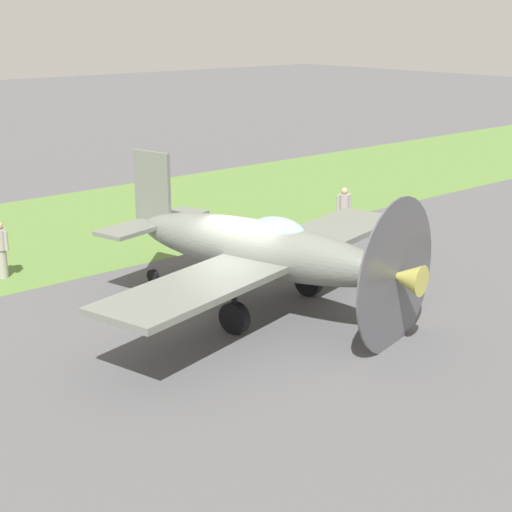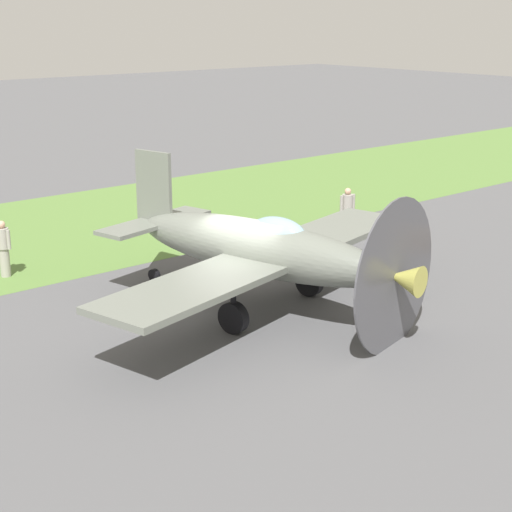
# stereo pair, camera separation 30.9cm
# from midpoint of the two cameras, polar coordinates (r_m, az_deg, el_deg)

# --- Properties ---
(ground_plane) EXTENTS (160.00, 160.00, 0.00)m
(ground_plane) POSITION_cam_midpoint_polar(r_m,az_deg,el_deg) (21.20, -1.63, -3.91)
(ground_plane) COLOR #515154
(grass_verge) EXTENTS (120.00, 11.00, 0.01)m
(grass_verge) POSITION_cam_midpoint_polar(r_m,az_deg,el_deg) (29.87, -14.62, 1.75)
(grass_verge) COLOR #567A38
(grass_verge) RESTS_ON ground
(airplane_lead) EXTENTS (11.47, 9.18, 4.07)m
(airplane_lead) POSITION_cam_midpoint_polar(r_m,az_deg,el_deg) (20.68, -0.02, 0.53)
(airplane_lead) COLOR slate
(airplane_lead) RESTS_ON ground
(ground_crew_chief) EXTENTS (0.62, 0.38, 1.73)m
(ground_crew_chief) POSITION_cam_midpoint_polar(r_m,az_deg,el_deg) (28.31, 6.04, 3.29)
(ground_crew_chief) COLOR #9E998E
(ground_crew_chief) RESTS_ON ground
(ground_crew_mechanic) EXTENTS (0.38, 0.60, 1.73)m
(ground_crew_mechanic) POSITION_cam_midpoint_polar(r_m,az_deg,el_deg) (24.75, -18.24, 0.52)
(ground_crew_mechanic) COLOR #9E998E
(ground_crew_mechanic) RESTS_ON ground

